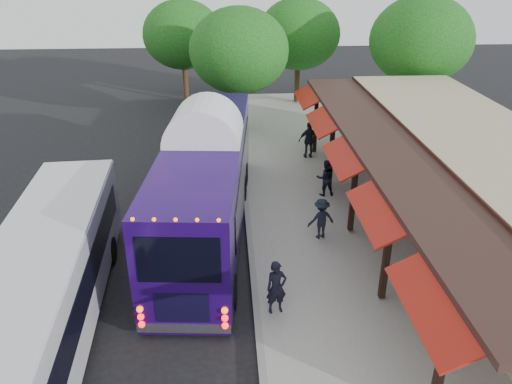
# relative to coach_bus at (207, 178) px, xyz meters

# --- Properties ---
(ground) EXTENTS (90.00, 90.00, 0.00)m
(ground) POSITION_rel_coach_bus_xyz_m (1.45, -4.79, -2.10)
(ground) COLOR black
(ground) RESTS_ON ground
(sidewalk) EXTENTS (10.00, 40.00, 0.15)m
(sidewalk) POSITION_rel_coach_bus_xyz_m (6.45, -0.79, -2.03)
(sidewalk) COLOR #9E9B93
(sidewalk) RESTS_ON ground
(curb) EXTENTS (0.20, 40.00, 0.16)m
(curb) POSITION_rel_coach_bus_xyz_m (1.50, -0.79, -2.03)
(curb) COLOR gray
(curb) RESTS_ON ground
(station_shelter) EXTENTS (8.15, 20.00, 3.60)m
(station_shelter) POSITION_rel_coach_bus_xyz_m (9.83, -0.79, -0.26)
(station_shelter) COLOR tan
(station_shelter) RESTS_ON ground
(coach_bus) EXTENTS (3.60, 12.39, 3.91)m
(coach_bus) POSITION_rel_coach_bus_xyz_m (0.00, 0.00, 0.00)
(coach_bus) COLOR #220756
(coach_bus) RESTS_ON ground
(city_bus) EXTENTS (2.99, 10.94, 2.91)m
(city_bus) POSITION_rel_coach_bus_xyz_m (-4.11, -5.38, -0.50)
(city_bus) COLOR gray
(city_bus) RESTS_ON ground
(ped_a) EXTENTS (0.67, 0.51, 1.64)m
(ped_a) POSITION_rel_coach_bus_xyz_m (2.05, -5.15, -1.13)
(ped_a) COLOR black
(ped_a) RESTS_ON sidewalk
(ped_b) EXTENTS (0.80, 0.64, 1.59)m
(ped_b) POSITION_rel_coach_bus_xyz_m (4.85, 2.31, -1.16)
(ped_b) COLOR black
(ped_b) RESTS_ON sidewalk
(ped_c) EXTENTS (1.11, 0.55, 1.82)m
(ped_c) POSITION_rel_coach_bus_xyz_m (4.85, 6.66, -1.04)
(ped_c) COLOR black
(ped_c) RESTS_ON sidewalk
(ped_d) EXTENTS (1.10, 0.79, 1.53)m
(ped_d) POSITION_rel_coach_bus_xyz_m (4.05, -1.15, -1.19)
(ped_d) COLOR black
(ped_d) RESTS_ON sidewalk
(sign_board) EXTENTS (0.19, 0.53, 1.19)m
(sign_board) POSITION_rel_coach_bus_xyz_m (6.04, -6.08, -1.15)
(sign_board) COLOR black
(sign_board) RESTS_ON sidewalk
(tree_left) EXTENTS (5.44, 5.44, 6.96)m
(tree_left) POSITION_rel_coach_bus_xyz_m (1.56, 11.17, 2.54)
(tree_left) COLOR #382314
(tree_left) RESTS_ON ground
(tree_mid) EXTENTS (5.42, 5.42, 6.93)m
(tree_mid) POSITION_rel_coach_bus_xyz_m (5.65, 17.10, 2.52)
(tree_mid) COLOR #382314
(tree_mid) RESTS_ON ground
(tree_right) EXTENTS (5.80, 5.80, 7.43)m
(tree_right) POSITION_rel_coach_bus_xyz_m (11.93, 12.08, 2.85)
(tree_right) COLOR #382314
(tree_right) RESTS_ON ground
(tree_far) EXTENTS (5.30, 5.30, 6.78)m
(tree_far) POSITION_rel_coach_bus_xyz_m (-1.98, 18.06, 2.42)
(tree_far) COLOR #382314
(tree_far) RESTS_ON ground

